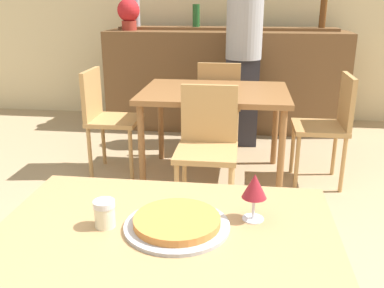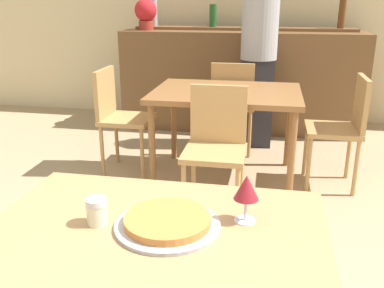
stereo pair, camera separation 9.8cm
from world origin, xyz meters
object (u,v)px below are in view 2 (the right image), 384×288
at_px(person_standing, 259,46).
at_px(wine_glass, 246,189).
at_px(chair_far_side_back, 233,100).
at_px(chair_far_side_right, 344,123).
at_px(chair_far_side_front, 216,141).
at_px(cheese_shaker, 97,211).
at_px(chair_far_side_left, 118,112).
at_px(potted_plant, 146,13).
at_px(pizza_tray, 168,222).

height_order(person_standing, wine_glass, person_standing).
bearing_deg(chair_far_side_back, wine_glass, 96.00).
distance_m(chair_far_side_right, person_standing, 1.21).
xyz_separation_m(chair_far_side_front, person_standing, (0.20, 1.48, 0.47)).
bearing_deg(chair_far_side_right, chair_far_side_back, -123.86).
bearing_deg(chair_far_side_right, cheese_shaker, -26.83).
height_order(chair_far_side_left, potted_plant, potted_plant).
height_order(chair_far_side_right, pizza_tray, chair_far_side_right).
distance_m(chair_far_side_front, potted_plant, 2.38).
relative_size(chair_far_side_back, chair_far_side_right, 1.00).
bearing_deg(person_standing, cheese_shaker, -97.36).
bearing_deg(chair_far_side_left, chair_far_side_back, -56.14).
xyz_separation_m(pizza_tray, person_standing, (0.16, 2.99, 0.23)).
relative_size(pizza_tray, cheese_shaker, 3.77).
distance_m(chair_far_side_left, wine_glass, 2.37).
relative_size(chair_far_side_right, wine_glass, 5.47).
xyz_separation_m(chair_far_side_front, chair_far_side_back, (-0.00, 1.20, 0.00)).
height_order(pizza_tray, cheese_shaker, cheese_shaker).
xyz_separation_m(chair_far_side_back, potted_plant, (-1.04, 0.80, 0.74)).
xyz_separation_m(chair_far_side_left, pizza_tray, (0.94, -2.11, 0.24)).
bearing_deg(cheese_shaker, chair_far_side_right, 63.17).
relative_size(chair_far_side_left, wine_glass, 5.47).
xyz_separation_m(cheese_shaker, person_standing, (0.39, 3.01, 0.20)).
relative_size(chair_far_side_left, person_standing, 0.48).
bearing_deg(chair_far_side_right, chair_far_side_front, -56.14).
bearing_deg(wine_glass, chair_far_side_back, 96.00).
bearing_deg(chair_far_side_left, person_standing, -51.48).
distance_m(pizza_tray, person_standing, 3.00).
height_order(person_standing, potted_plant, person_standing).
bearing_deg(chair_far_side_left, chair_far_side_right, -90.00).
relative_size(chair_far_side_front, pizza_tray, 2.62).
height_order(chair_far_side_back, chair_far_side_right, same).
height_order(chair_far_side_front, potted_plant, potted_plant).
xyz_separation_m(chair_far_side_back, pizza_tray, (0.04, -2.71, 0.24)).
relative_size(chair_far_side_left, pizza_tray, 2.62).
distance_m(chair_far_side_front, pizza_tray, 1.53).
bearing_deg(chair_far_side_left, potted_plant, 6.08).
relative_size(chair_far_side_left, chair_far_side_right, 1.00).
distance_m(chair_far_side_right, cheese_shaker, 2.41).
bearing_deg(pizza_tray, wine_glass, 19.46).
relative_size(chair_far_side_left, potted_plant, 2.65).
height_order(chair_far_side_back, pizza_tray, chair_far_side_back).
xyz_separation_m(chair_far_side_right, cheese_shaker, (-1.08, -2.13, 0.27)).
distance_m(chair_far_side_front, chair_far_side_right, 1.08).
xyz_separation_m(chair_far_side_left, cheese_shaker, (0.71, -2.13, 0.27)).
xyz_separation_m(person_standing, potted_plant, (-1.25, 0.53, 0.28)).
bearing_deg(chair_far_side_front, chair_far_side_back, 90.00).
relative_size(chair_far_side_left, cheese_shaker, 9.86).
xyz_separation_m(chair_far_side_front, wine_glass, (0.28, -1.43, 0.33)).
height_order(chair_far_side_left, cheese_shaker, chair_far_side_left).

